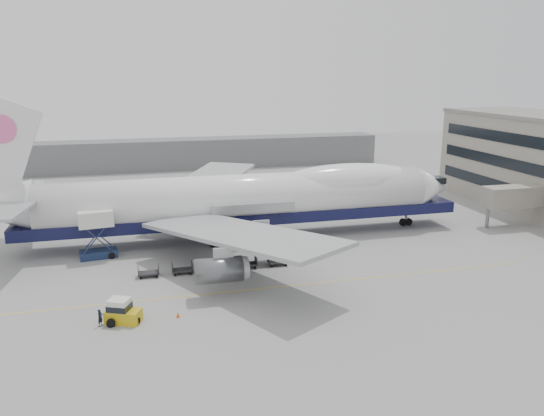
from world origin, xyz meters
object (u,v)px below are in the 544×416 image
object	(u,v)px
catering_truck	(97,231)
baggage_tug	(122,312)
airliner	(245,198)
ground_worker	(100,318)

from	to	relation	value
catering_truck	baggage_tug	bearing A→B (deg)	-88.37
airliner	ground_worker	size ratio (longest dim) A/B	42.32
catering_truck	ground_worker	distance (m)	19.36
airliner	ground_worker	xyz separation A→B (m)	(-17.95, -22.63, -4.83)
airliner	baggage_tug	xyz separation A→B (m)	(-16.07, -22.37, -4.62)
catering_truck	airliner	bearing A→B (deg)	2.51
baggage_tug	catering_truck	bearing A→B (deg)	123.79
airliner	baggage_tug	size ratio (longest dim) A/B	19.25
airliner	ground_worker	distance (m)	29.28
baggage_tug	ground_worker	xyz separation A→B (m)	(-1.88, -0.25, -0.21)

